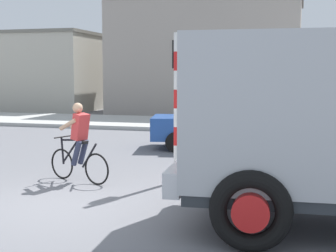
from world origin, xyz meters
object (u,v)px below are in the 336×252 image
object	(u,v)px
traffic_light_pole	(177,86)
car_red_near	(218,122)
cyclist	(79,142)
pedestrian_near_kerb	(214,117)

from	to	relation	value
traffic_light_pole	car_red_near	bearing A→B (deg)	89.25
cyclist	car_red_near	xyz separation A→B (m)	(2.08, 5.48, -0.05)
car_red_near	cyclist	bearing A→B (deg)	-110.81
cyclist	car_red_near	distance (m)	5.86
cyclist	car_red_near	bearing A→B (deg)	69.19
traffic_light_pole	pedestrian_near_kerb	distance (m)	6.41
cyclist	pedestrian_near_kerb	bearing A→B (deg)	76.14
traffic_light_pole	pedestrian_near_kerb	world-z (taller)	traffic_light_pole
car_red_near	traffic_light_pole	bearing A→B (deg)	-90.75
car_red_near	pedestrian_near_kerb	xyz separation A→B (m)	(-0.37, 1.46, 0.03)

